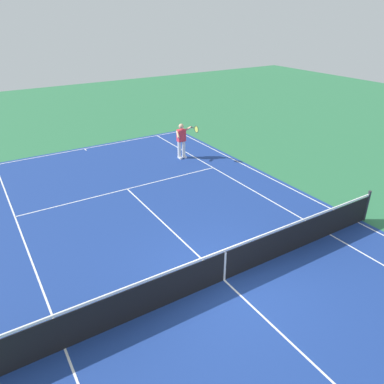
% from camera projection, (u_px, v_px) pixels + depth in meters
% --- Properties ---
extents(ground_plane, '(60.00, 60.00, 0.00)m').
position_uv_depth(ground_plane, '(224.00, 280.00, 9.62)').
color(ground_plane, '#2D7247').
extents(court_slab, '(24.20, 11.40, 0.00)m').
position_uv_depth(court_slab, '(224.00, 280.00, 9.62)').
color(court_slab, navy).
rests_on(court_slab, ground_plane).
extents(court_line_markings, '(23.85, 11.05, 0.01)m').
position_uv_depth(court_line_markings, '(224.00, 280.00, 9.62)').
color(court_line_markings, white).
rests_on(court_line_markings, ground_plane).
extents(tennis_net, '(0.10, 11.70, 1.08)m').
position_uv_depth(tennis_net, '(225.00, 265.00, 9.40)').
color(tennis_net, '#2D2D33').
rests_on(tennis_net, ground_plane).
extents(tennis_player_near, '(1.06, 0.78, 1.70)m').
position_uv_depth(tennis_player_near, '(182.00, 139.00, 17.12)').
color(tennis_player_near, white).
rests_on(tennis_player_near, ground_plane).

